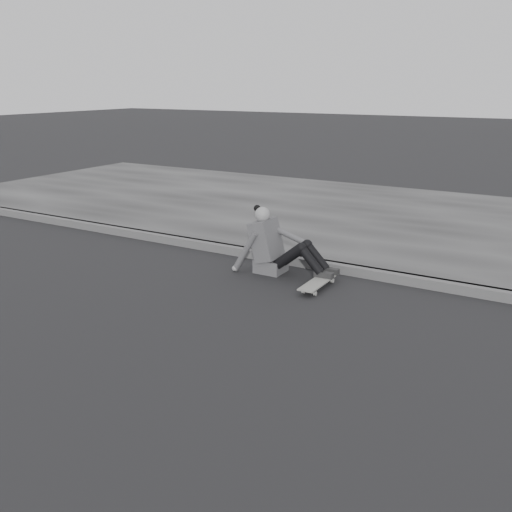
{
  "coord_description": "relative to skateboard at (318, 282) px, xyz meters",
  "views": [
    {
      "loc": [
        0.04,
        -4.13,
        2.39
      ],
      "look_at": [
        -3.09,
        1.24,
        0.5
      ],
      "focal_mm": 40.0,
      "sensor_mm": 36.0,
      "label": 1
    }
  ],
  "objects": [
    {
      "name": "seated_woman",
      "position": [
        -0.73,
        0.25,
        0.29
      ],
      "size": [
        1.38,
        0.46,
        0.88
      ],
      "color": "#4B4B4D",
      "rests_on": "ground"
    },
    {
      "name": "skateboard",
      "position": [
        0.0,
        0.0,
        0.0
      ],
      "size": [
        0.2,
        0.78,
        0.09
      ],
      "color": "#9E9E99",
      "rests_on": "ground"
    }
  ]
}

